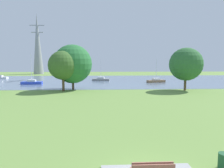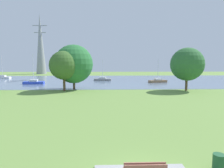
% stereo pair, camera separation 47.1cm
% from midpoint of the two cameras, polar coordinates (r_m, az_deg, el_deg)
% --- Properties ---
extents(ground_plane, '(160.00, 160.00, 0.00)m').
position_cam_midpoint_polar(ground_plane, '(30.40, 1.73, -3.65)').
color(ground_plane, olive).
extents(litter_bin, '(0.56, 0.56, 0.80)m').
position_cam_midpoint_polar(litter_bin, '(11.69, 29.14, -18.85)').
color(litter_bin, '#1E512D').
rests_on(litter_bin, ground).
extents(water_surface, '(140.00, 40.00, 0.02)m').
position_cam_midpoint_polar(water_surface, '(58.16, 0.00, 1.08)').
color(water_surface, slate).
rests_on(water_surface, ground).
extents(sailboat_white, '(4.88, 1.77, 7.43)m').
position_cam_midpoint_polar(sailboat_white, '(72.58, -28.47, 1.71)').
color(sailboat_white, white).
rests_on(sailboat_white, water_surface).
extents(sailboat_gray, '(4.96, 2.13, 5.88)m').
position_cam_midpoint_polar(sailboat_gray, '(56.62, -2.42, 1.38)').
color(sailboat_gray, gray).
rests_on(sailboat_gray, water_surface).
extents(sailboat_blue, '(4.87, 1.73, 7.11)m').
position_cam_midpoint_polar(sailboat_blue, '(51.35, -21.11, 0.49)').
color(sailboat_blue, blue).
rests_on(sailboat_blue, water_surface).
extents(sailboat_brown, '(5.03, 2.87, 5.91)m').
position_cam_midpoint_polar(sailboat_brown, '(53.06, 13.12, 0.90)').
color(sailboat_brown, brown).
rests_on(sailboat_brown, water_surface).
extents(tree_west_near, '(5.18, 5.18, 7.25)m').
position_cam_midpoint_polar(tree_west_near, '(36.97, -13.19, 5.17)').
color(tree_west_near, brown).
rests_on(tree_west_near, ground).
extents(tree_mid_shore, '(7.33, 7.33, 8.53)m').
position_cam_midpoint_polar(tree_mid_shore, '(38.89, -10.50, 5.60)').
color(tree_mid_shore, brown).
rests_on(tree_mid_shore, ground).
extents(tree_east_far, '(6.03, 6.03, 7.86)m').
position_cam_midpoint_polar(tree_east_far, '(39.21, 20.90, 5.26)').
color(tree_east_far, brown).
rests_on(tree_east_far, ground).
extents(electricity_pylon, '(6.40, 4.40, 26.53)m').
position_cam_midpoint_polar(electricity_pylon, '(95.83, -19.53, 10.68)').
color(electricity_pylon, gray).
rests_on(electricity_pylon, ground).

